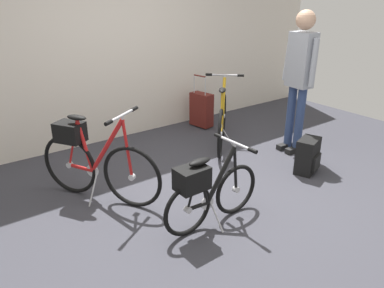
% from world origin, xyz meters
% --- Properties ---
extents(ground_plane, '(7.66, 7.66, 0.00)m').
position_xyz_m(ground_plane, '(0.00, 0.00, 0.00)').
color(ground_plane, '#38383F').
extents(back_wall, '(7.66, 0.10, 2.98)m').
position_xyz_m(back_wall, '(0.00, 2.16, 1.49)').
color(back_wall, silver).
rests_on(back_wall, ground_plane).
extents(folding_bike_foreground, '(1.08, 0.53, 0.77)m').
position_xyz_m(folding_bike_foreground, '(-0.40, -0.42, 0.37)').
color(folding_bike_foreground, black).
rests_on(folding_bike_foreground, ground_plane).
extents(display_bike_left, '(0.98, 1.01, 0.96)m').
position_xyz_m(display_bike_left, '(0.95, 0.95, 0.36)').
color(display_bike_left, black).
rests_on(display_bike_left, ground_plane).
extents(display_bike_right, '(0.78, 1.21, 0.97)m').
position_xyz_m(display_bike_right, '(-1.02, 0.66, 0.44)').
color(display_bike_right, black).
rests_on(display_bike_right, ground_plane).
extents(visitor_near_wall, '(0.30, 0.54, 1.81)m').
position_xyz_m(visitor_near_wall, '(1.63, 0.28, 1.06)').
color(visitor_near_wall, navy).
rests_on(visitor_near_wall, ground_plane).
extents(rolling_suitcase, '(0.24, 0.39, 0.83)m').
position_xyz_m(rolling_suitcase, '(1.22, 1.76, 0.28)').
color(rolling_suitcase, maroon).
rests_on(rolling_suitcase, ground_plane).
extents(backpack_on_floor, '(0.37, 0.31, 0.42)m').
position_xyz_m(backpack_on_floor, '(1.24, -0.27, 0.21)').
color(backpack_on_floor, black).
rests_on(backpack_on_floor, ground_plane).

